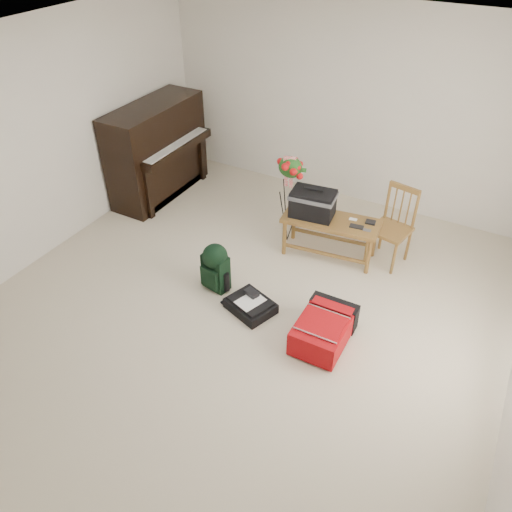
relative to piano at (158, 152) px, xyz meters
The scene contains 11 objects.
floor 2.77m from the piano, 36.20° to the right, with size 5.00×5.50×0.01m, color beige.
ceiling 3.31m from the piano, 36.20° to the right, with size 5.00×5.50×0.01m, color white.
wall_back 2.55m from the piano, 27.74° to the left, with size 5.00×0.04×2.50m, color silver.
wall_left 1.76m from the piano, 101.09° to the right, with size 0.04×5.50×2.50m, color silver.
piano is the anchor object (origin of this frame).
bench 2.45m from the piano, ahead, with size 1.12×0.56×0.83m.
dining_chair 3.22m from the piano, ahead, with size 0.46×0.46×0.90m.
red_suitcase 3.45m from the piano, 26.10° to the right, with size 0.47×0.67×0.29m.
black_duffel 2.77m from the piano, 33.69° to the right, with size 0.55×0.49×0.19m.
green_backpack 2.26m from the piano, 37.88° to the right, with size 0.30×0.28×0.55m.
flower_stand 2.06m from the piano, ahead, with size 0.45×0.45×1.14m.
Camera 1 is at (1.92, -3.15, 3.51)m, focal length 35.00 mm.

